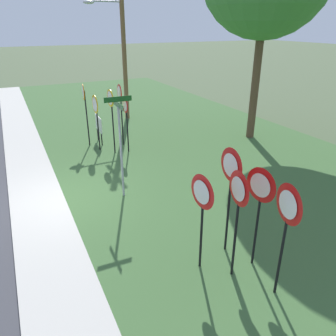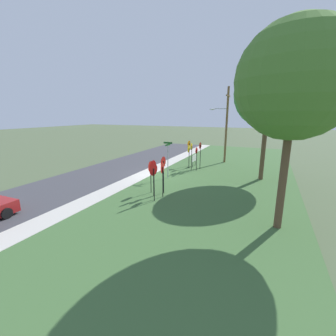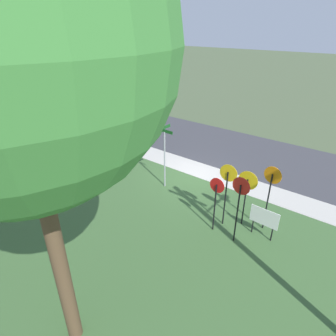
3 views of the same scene
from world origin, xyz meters
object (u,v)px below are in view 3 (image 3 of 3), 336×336
object	(u,v)px
stop_sign_far_right	(247,187)
stop_sign_near_right	(271,185)
yield_sign_far_left	(103,139)
yield_sign_center	(81,142)
yield_sign_near_right	(89,137)
oak_tree_left	(9,46)
stop_sign_far_left	(240,197)
street_name_post	(165,152)
stop_sign_far_center	(216,194)
parked_sedan_distant	(96,110)
yield_sign_far_right	(93,140)
stop_sign_near_left	(227,182)
yield_sign_near_left	(73,136)
notice_board	(264,219)

from	to	relation	value
stop_sign_far_right	stop_sign_near_right	bearing A→B (deg)	-163.98
yield_sign_far_left	yield_sign_center	world-z (taller)	yield_sign_center
yield_sign_far_left	stop_sign_far_right	bearing A→B (deg)	174.11
stop_sign_near_right	stop_sign_far_right	xyz separation A→B (m)	(0.80, 0.26, -0.23)
yield_sign_near_right	oak_tree_left	distance (m)	11.20
stop_sign_far_left	street_name_post	world-z (taller)	street_name_post
yield_sign_far_left	yield_sign_center	bearing A→B (deg)	63.07
stop_sign_far_center	oak_tree_left	bearing A→B (deg)	84.64
parked_sedan_distant	yield_sign_near_right	bearing A→B (deg)	138.62
stop_sign_far_left	parked_sedan_distant	world-z (taller)	stop_sign_far_left
stop_sign_far_right	parked_sedan_distant	world-z (taller)	stop_sign_far_right
yield_sign_near_right	yield_sign_far_right	world-z (taller)	yield_sign_far_right
street_name_post	stop_sign_near_left	bearing A→B (deg)	168.67
yield_sign_near_left	yield_sign_far_left	xyz separation A→B (m)	(-1.37, -0.97, -0.15)
stop_sign_far_center	street_name_post	bearing A→B (deg)	-20.48
stop_sign_far_right	yield_sign_near_left	bearing A→B (deg)	4.14
oak_tree_left	street_name_post	bearing A→B (deg)	-68.52
stop_sign_near_right	stop_sign_far_right	distance (m)	0.87
stop_sign_near_right	stop_sign_near_left	bearing A→B (deg)	34.99
stop_sign_far_right	notice_board	size ratio (longest dim) A/B	1.92
stop_sign_far_center	yield_sign_far_left	bearing A→B (deg)	-6.47
stop_sign_near_left	yield_sign_far_right	distance (m)	7.50
yield_sign_center	stop_sign_far_left	bearing A→B (deg)	171.51
stop_sign_near_right	yield_sign_center	distance (m)	9.70
stop_sign_far_center	parked_sedan_distant	world-z (taller)	stop_sign_far_center
stop_sign_near_right	stop_sign_far_center	bearing A→B (deg)	47.48
yield_sign_far_right	yield_sign_far_left	bearing A→B (deg)	-72.51
stop_sign_far_left	street_name_post	distance (m)	4.86
stop_sign_far_left	yield_sign_far_right	distance (m)	8.31
notice_board	oak_tree_left	size ratio (longest dim) A/B	0.13
street_name_post	yield_sign_near_left	bearing A→B (deg)	16.48
stop_sign_far_center	stop_sign_far_right	xyz separation A→B (m)	(-0.75, -1.06, 0.11)
stop_sign_far_right	stop_sign_far_left	bearing A→B (deg)	98.73
stop_sign_far_right	oak_tree_left	bearing A→B (deg)	76.73
yield_sign_far_right	street_name_post	size ratio (longest dim) A/B	0.83
stop_sign_far_right	yield_sign_far_right	bearing A→B (deg)	4.66
yield_sign_far_right	street_name_post	world-z (taller)	street_name_post
stop_sign_near_right	yield_sign_center	xyz separation A→B (m)	(9.59, 1.43, -0.18)
stop_sign_near_left	parked_sedan_distant	distance (m)	17.19
stop_sign_near_right	stop_sign_far_left	world-z (taller)	stop_sign_near_right
stop_sign_far_center	yield_sign_near_right	size ratio (longest dim) A/B	0.93
yield_sign_center	oak_tree_left	size ratio (longest dim) A/B	0.24
yield_sign_near_right	notice_board	world-z (taller)	yield_sign_near_right
stop_sign_far_left	stop_sign_near_left	bearing A→B (deg)	-35.37
notice_board	yield_sign_near_right	bearing A→B (deg)	3.42
stop_sign_far_right	oak_tree_left	xyz separation A→B (m)	(1.45, 7.09, 5.32)
stop_sign_near_left	stop_sign_far_center	bearing A→B (deg)	73.14
street_name_post	notice_board	bearing A→B (deg)	174.43
stop_sign_far_center	yield_sign_center	distance (m)	8.05
yield_sign_far_left	parked_sedan_distant	size ratio (longest dim) A/B	0.55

